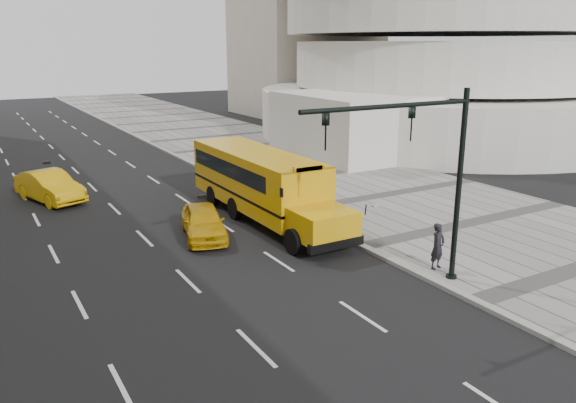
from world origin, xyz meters
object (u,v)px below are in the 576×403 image
school_bus (260,180)px  traffic_signal (428,167)px  taxi_far (49,186)px  taxi_near (203,222)px  pedestrian (438,246)px

school_bus → traffic_signal: 10.08m
taxi_far → traffic_signal: 19.84m
traffic_signal → school_bus: bearing=94.0°
taxi_near → traffic_signal: 9.91m
taxi_far → school_bus: bearing=-63.0°
taxi_far → pedestrian: size_ratio=2.86×
school_bus → taxi_far: school_bus is taller
pedestrian → traffic_signal: 3.60m
school_bus → pedestrian: bearing=-75.8°
traffic_signal → taxi_near: bearing=115.7°
taxi_far → taxi_near: bearing=-81.9°
school_bus → traffic_signal: (0.69, -9.78, 2.33)m
pedestrian → traffic_signal: (-1.56, -0.85, 3.13)m
pedestrian → traffic_signal: size_ratio=0.26×
taxi_near → pedestrian: size_ratio=2.44×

